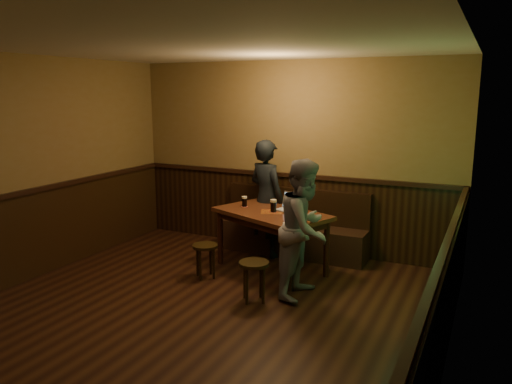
{
  "coord_description": "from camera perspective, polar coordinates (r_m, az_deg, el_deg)",
  "views": [
    {
      "loc": [
        2.74,
        -3.85,
        2.35
      ],
      "look_at": [
        -0.02,
        1.87,
        1.07
      ],
      "focal_mm": 35.0,
      "sensor_mm": 36.0,
      "label": 1
    }
  ],
  "objects": [
    {
      "name": "menu",
      "position": [
        6.0,
        4.32,
        -3.56
      ],
      "size": [
        0.24,
        0.19,
        0.0
      ],
      "primitive_type": "cube",
      "rotation": [
        0.0,
        0.0,
        -0.19
      ],
      "color": "silver",
      "rests_on": "pub_table"
    },
    {
      "name": "pub_table",
      "position": [
        6.58,
        1.79,
        -3.16
      ],
      "size": [
        1.7,
        1.35,
        0.8
      ],
      "rotation": [
        0.0,
        0.0,
        -0.38
      ],
      "color": "#512717",
      "rests_on": "ground"
    },
    {
      "name": "pint_right",
      "position": [
        6.23,
        4.09,
        -2.23
      ],
      "size": [
        0.11,
        0.11,
        0.17
      ],
      "color": "#A51914",
      "rests_on": "pub_table"
    },
    {
      "name": "pint_mid",
      "position": [
        6.51,
        2.0,
        -1.59
      ],
      "size": [
        0.11,
        0.11,
        0.17
      ],
      "color": "#A51914",
      "rests_on": "pub_table"
    },
    {
      "name": "stool_left",
      "position": [
        6.44,
        -5.83,
        -6.75
      ],
      "size": [
        0.33,
        0.33,
        0.44
      ],
      "rotation": [
        0.0,
        0.0,
        -0.02
      ],
      "color": "black",
      "rests_on": "ground"
    },
    {
      "name": "room",
      "position": [
        5.04,
        -7.99,
        -1.9
      ],
      "size": [
        5.04,
        6.04,
        2.84
      ],
      "color": "black",
      "rests_on": "ground"
    },
    {
      "name": "pint_left",
      "position": [
        6.82,
        -1.33,
        -1.09
      ],
      "size": [
        0.09,
        0.09,
        0.15
      ],
      "color": "#A51914",
      "rests_on": "pub_table"
    },
    {
      "name": "laptop",
      "position": [
        6.61,
        3.89,
        -1.62
      ],
      "size": [
        0.39,
        0.35,
        0.23
      ],
      "rotation": [
        0.0,
        0.0,
        -0.3
      ],
      "color": "silver",
      "rests_on": "pub_table"
    },
    {
      "name": "person_suit",
      "position": [
        7.15,
        1.22,
        -0.73
      ],
      "size": [
        0.72,
        0.6,
        1.69
      ],
      "primitive_type": "imported",
      "rotation": [
        0.0,
        0.0,
        2.77
      ],
      "color": "black",
      "rests_on": "ground"
    },
    {
      "name": "bench",
      "position": [
        7.37,
        4.22,
        -4.67
      ],
      "size": [
        2.2,
        0.5,
        0.95
      ],
      "color": "black",
      "rests_on": "ground"
    },
    {
      "name": "stool_right",
      "position": [
        5.7,
        -0.24,
        -8.88
      ],
      "size": [
        0.41,
        0.41,
        0.47
      ],
      "rotation": [
        0.0,
        0.0,
        -0.2
      ],
      "color": "black",
      "rests_on": "ground"
    },
    {
      "name": "person_grey",
      "position": [
        5.77,
        5.61,
        -4.16
      ],
      "size": [
        0.65,
        0.81,
        1.61
      ],
      "primitive_type": "imported",
      "rotation": [
        0.0,
        0.0,
        1.52
      ],
      "color": "gray",
      "rests_on": "ground"
    }
  ]
}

